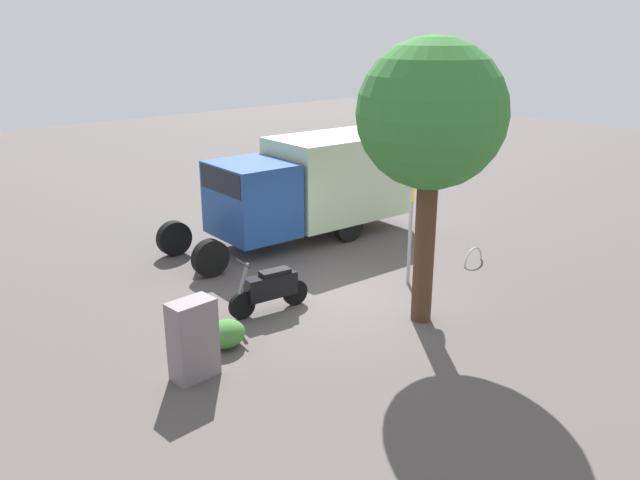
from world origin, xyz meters
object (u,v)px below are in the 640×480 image
Objects in this scene: stop_sign at (412,192)px; utility_cabinet at (193,340)px; box_truck_near at (310,183)px; motorcycle at (270,288)px; street_tree at (431,117)px; bike_rack_hoop at (473,263)px.

stop_sign is 6.04m from utility_cabinet.
motorcycle is (3.93, 3.19, -1.03)m from box_truck_near.
box_truck_near is 6.37m from street_tree.
stop_sign is at bearing -6.34° from bike_rack_hoop.
stop_sign reaches higher than utility_cabinet.
stop_sign is (0.65, 4.12, 0.60)m from box_truck_near.
box_truck_near is at bearing -70.32° from bike_rack_hoop.
box_truck_near reaches higher than motorcycle.
street_tree is (1.30, 1.41, 1.89)m from stop_sign.
motorcycle is at bearing -12.09° from bike_rack_hoop.
street_tree is 5.77m from utility_cabinet.
motorcycle is at bearing -49.74° from street_tree.
box_truck_near is 4.21m from stop_sign.
utility_cabinet is at bearing 38.23° from box_truck_near.
street_tree reaches higher than stop_sign.
street_tree reaches higher than motorcycle.
box_truck_near is 3.97× the size of motorcycle.
utility_cabinet is at bearing 2.68° from stop_sign.
box_truck_near is at bearing -109.39° from street_tree.
stop_sign is at bearing -132.57° from street_tree.
street_tree is 6.45× the size of bike_rack_hoop.
street_tree is 3.98× the size of utility_cabinet.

